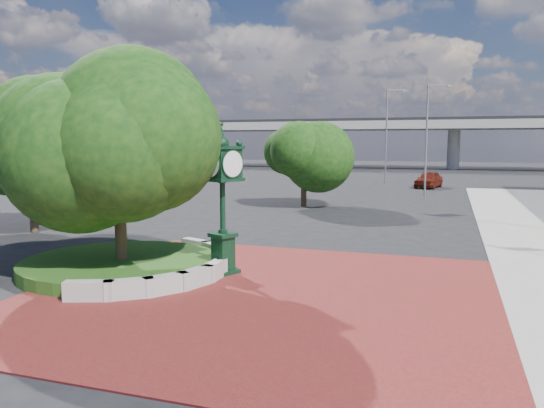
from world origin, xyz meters
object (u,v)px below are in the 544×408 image
(street_lamp_near, at_px, (429,132))
(post_clock, at_px, (223,193))
(street_lamp_far, at_px, (389,128))
(parked_car, at_px, (429,180))

(street_lamp_near, bearing_deg, post_clock, -101.12)
(street_lamp_near, height_order, street_lamp_far, street_lamp_far)
(street_lamp_far, bearing_deg, street_lamp_near, -72.15)
(post_clock, xyz_separation_m, street_lamp_far, (0.60, 38.78, 2.86))
(parked_car, relative_size, street_lamp_near, 0.53)
(post_clock, height_order, street_lamp_far, street_lamp_far)
(street_lamp_near, distance_m, street_lamp_far, 14.24)
(parked_car, relative_size, street_lamp_far, 0.47)
(parked_car, distance_m, street_lamp_near, 9.66)
(street_lamp_far, bearing_deg, parked_car, -49.15)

